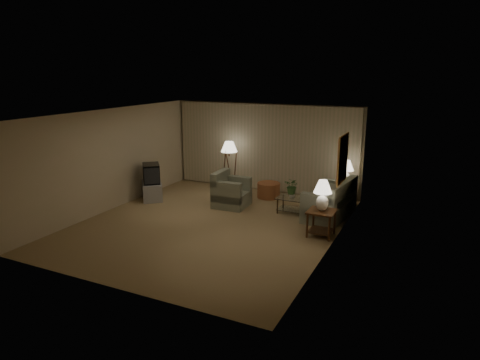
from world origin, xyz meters
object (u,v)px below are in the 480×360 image
table_lamp_near (323,193)px  ottoman (269,190)px  floor_lamp (229,165)px  tv_cabinet (152,191)px  crt_tv (151,173)px  vase (292,195)px  sofa (329,202)px  armchair (232,193)px  side_table_near (321,218)px  coffee_table (297,203)px  table_lamp_far (346,170)px  side_table_far (345,191)px

table_lamp_near → ottoman: (-2.20, 2.28, -0.80)m
floor_lamp → table_lamp_near: bearing=-34.3°
tv_cabinet → crt_tv: bearing=0.0°
vase → tv_cabinet: bearing=-171.7°
sofa → table_lamp_near: (0.15, -1.35, 0.63)m
floor_lamp → vase: floor_lamp is taller
armchair → crt_tv: 2.46m
armchair → ottoman: bearing=-29.4°
sofa → tv_cabinet: 5.10m
side_table_near → vase: bearing=131.9°
coffee_table → armchair: bearing=-174.3°
table_lamp_near → table_lamp_far: 2.47m
tv_cabinet → vase: size_ratio=6.14×
ottoman → floor_lamp: bearing=173.6°
side_table_far → coffee_table: side_table_far is taller
coffee_table → crt_tv: bearing=-172.0°
table_lamp_near → floor_lamp: size_ratio=0.46×
coffee_table → floor_lamp: (-2.60, 1.19, 0.54)m
side_table_far → sofa: bearing=-97.6°
side_table_near → ottoman: (-2.20, 2.28, -0.20)m
tv_cabinet → table_lamp_near: bearing=43.3°
table_lamp_far → vase: size_ratio=4.20×
armchair → ottoman: 1.37m
side_table_far → ottoman: bearing=-175.0°
armchair → vase: armchair is taller
side_table_near → crt_tv: crt_tv is taller
side_table_near → table_lamp_near: size_ratio=0.84×
table_lamp_near → ottoman: table_lamp_near is taller
floor_lamp → tv_cabinet: bearing=-132.3°
side_table_near → side_table_far: 2.47m
side_table_far → crt_tv: size_ratio=0.76×
table_lamp_far → vase: (-1.12, -1.22, -0.51)m
floor_lamp → vase: (2.45, -1.19, -0.32)m
table_lamp_near → crt_tv: size_ratio=0.90×
armchair → tv_cabinet: armchair is taller
table_lamp_far → tv_cabinet: table_lamp_far is taller
tv_cabinet → vase: (4.08, 0.60, 0.25)m
armchair → table_lamp_far: size_ratio=1.44×
table_lamp_far → tv_cabinet: (-5.20, -1.82, -0.76)m
crt_tv → table_lamp_far: bearing=69.8°
side_table_far → tv_cabinet: (-5.20, -1.82, -0.16)m
sofa → table_lamp_far: 1.29m
floor_lamp → crt_tv: bearing=-132.3°
side_table_near → floor_lamp: bearing=145.7°
vase → floor_lamp: bearing=154.2°
side_table_far → table_lamp_near: 2.55m
ottoman → coffee_table: bearing=-40.2°
vase → table_lamp_far: bearing=47.5°
crt_tv → ottoman: size_ratio=1.18×
armchair → table_lamp_near: bearing=-113.3°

